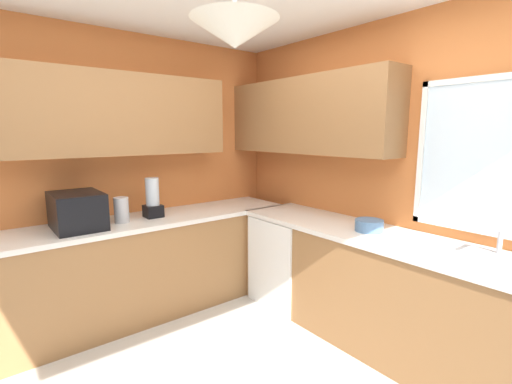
{
  "coord_description": "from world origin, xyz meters",
  "views": [
    {
      "loc": [
        1.52,
        -1.07,
        1.65
      ],
      "look_at": [
        -0.56,
        0.57,
        1.21
      ],
      "focal_mm": 25.31,
      "sensor_mm": 36.0,
      "label": 1
    }
  ],
  "objects": [
    {
      "name": "microwave",
      "position": [
        -1.57,
        -0.45,
        1.03
      ],
      "size": [
        0.48,
        0.36,
        0.29
      ],
      "primitive_type": "cube",
      "color": "black",
      "rests_on": "counter_run_left"
    },
    {
      "name": "kettle",
      "position": [
        -1.55,
        -0.11,
        0.99
      ],
      "size": [
        0.12,
        0.12,
        0.22
      ],
      "primitive_type": "cylinder",
      "color": "#B7B7BC",
      "rests_on": "counter_run_left"
    },
    {
      "name": "sink_assembly",
      "position": [
        0.76,
        1.32,
        0.9
      ],
      "size": [
        0.63,
        0.4,
        0.19
      ],
      "color": "#9EA0A5",
      "rests_on": "counter_run_back"
    },
    {
      "name": "blender_appliance",
      "position": [
        -1.57,
        0.18,
        1.05
      ],
      "size": [
        0.15,
        0.15,
        0.36
      ],
      "color": "black",
      "rests_on": "counter_run_left"
    },
    {
      "name": "dishwasher",
      "position": [
        -0.91,
        1.29,
        0.42
      ],
      "size": [
        0.6,
        0.6,
        0.84
      ],
      "primitive_type": "cube",
      "color": "white",
      "rests_on": "ground_plane"
    },
    {
      "name": "counter_run_left",
      "position": [
        -1.57,
        0.0,
        0.44
      ],
      "size": [
        0.65,
        2.99,
        0.89
      ],
      "color": "olive",
      "rests_on": "ground_plane"
    },
    {
      "name": "room_shell",
      "position": [
        -0.77,
        0.54,
        1.81
      ],
      "size": [
        3.89,
        3.38,
        2.61
      ],
      "color": "#D17238",
      "rests_on": "ground_plane"
    },
    {
      "name": "counter_run_back",
      "position": [
        0.21,
        1.32,
        0.44
      ],
      "size": [
        2.98,
        0.65,
        0.89
      ],
      "color": "olive",
      "rests_on": "ground_plane"
    },
    {
      "name": "bowl",
      "position": [
        -0.08,
        1.32,
        0.93
      ],
      "size": [
        0.22,
        0.22,
        0.09
      ],
      "primitive_type": "cylinder",
      "color": "#4C7099",
      "rests_on": "counter_run_back"
    }
  ]
}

